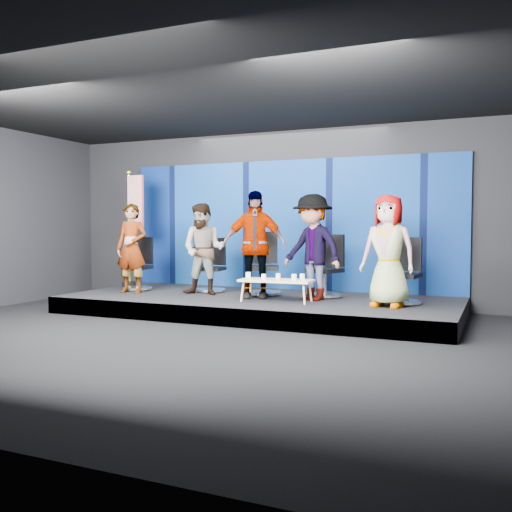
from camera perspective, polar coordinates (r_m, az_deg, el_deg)
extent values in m
plane|color=black|center=(8.14, -6.76, -8.17)|extent=(10.00, 10.00, 0.00)
cube|color=black|center=(11.62, 3.20, 3.87)|extent=(10.00, 0.02, 3.50)
cube|color=black|center=(8.21, -6.92, 16.54)|extent=(10.00, 8.00, 0.02)
cube|color=black|center=(10.32, 0.27, -4.93)|extent=(7.00, 3.00, 0.30)
cube|color=#071854|center=(11.57, 3.11, 3.13)|extent=(7.00, 0.08, 2.60)
cylinder|color=silver|center=(11.62, -11.76, -3.21)|extent=(0.65, 0.65, 0.06)
cylinder|color=silver|center=(11.60, -11.77, -2.09)|extent=(0.07, 0.07, 0.40)
cube|color=black|center=(11.59, -11.78, -1.11)|extent=(0.52, 0.52, 0.07)
cube|color=black|center=(11.77, -11.22, 0.55)|extent=(0.44, 0.09, 0.54)
imported|color=black|center=(11.13, -12.34, 0.77)|extent=(0.66, 0.46, 1.71)
cylinder|color=silver|center=(11.08, -4.54, -3.46)|extent=(0.65, 0.65, 0.06)
cylinder|color=silver|center=(11.06, -4.55, -2.29)|extent=(0.07, 0.07, 0.39)
cube|color=black|center=(11.04, -4.55, -1.27)|extent=(0.52, 0.52, 0.07)
cube|color=black|center=(11.24, -4.11, 0.46)|extent=(0.44, 0.09, 0.54)
imported|color=black|center=(10.59, -5.28, 0.69)|extent=(0.89, 0.72, 1.70)
cylinder|color=silver|center=(10.55, 0.81, -3.75)|extent=(0.85, 0.85, 0.07)
cylinder|color=silver|center=(10.52, 0.81, -2.39)|extent=(0.08, 0.08, 0.44)
cube|color=black|center=(10.50, 0.81, -1.19)|extent=(0.68, 0.68, 0.08)
cube|color=black|center=(10.75, 0.87, 0.84)|extent=(0.47, 0.22, 0.61)
imported|color=black|center=(10.07, -0.18, 1.15)|extent=(1.20, 0.82, 1.90)
cylinder|color=silver|center=(10.30, 6.86, -3.94)|extent=(0.82, 0.82, 0.06)
cylinder|color=silver|center=(10.28, 6.87, -2.60)|extent=(0.07, 0.07, 0.42)
cube|color=black|center=(10.26, 6.88, -1.42)|extent=(0.66, 0.66, 0.07)
cube|color=black|center=(10.44, 7.75, 0.56)|extent=(0.45, 0.22, 0.58)
imported|color=black|center=(9.84, 5.68, 0.87)|extent=(1.34, 1.06, 1.82)
cylinder|color=silver|center=(9.65, 14.47, -4.50)|extent=(0.71, 0.71, 0.06)
cylinder|color=silver|center=(9.62, 14.49, -3.10)|extent=(0.07, 0.07, 0.41)
cube|color=black|center=(9.60, 14.50, -1.89)|extent=(0.57, 0.57, 0.07)
cube|color=black|center=(9.81, 14.98, 0.19)|extent=(0.45, 0.12, 0.56)
imported|color=black|center=(9.19, 13.09, 0.50)|extent=(0.95, 0.70, 1.77)
cube|color=tan|center=(9.62, 2.05, -2.46)|extent=(1.26, 0.60, 0.04)
cylinder|color=tan|center=(9.63, -1.37, -3.59)|extent=(0.03, 0.03, 0.34)
cylinder|color=tan|center=(10.00, -0.54, -3.34)|extent=(0.03, 0.03, 0.34)
cylinder|color=tan|center=(9.30, 4.83, -3.83)|extent=(0.03, 0.03, 0.34)
cylinder|color=tan|center=(9.69, 5.44, -3.56)|extent=(0.03, 0.03, 0.34)
cylinder|color=white|center=(9.80, -0.78, -1.94)|extent=(0.09, 0.09, 0.11)
cylinder|color=white|center=(9.56, 0.77, -2.10)|extent=(0.08, 0.08, 0.09)
cylinder|color=white|center=(9.73, 2.23, -2.02)|extent=(0.08, 0.08, 0.09)
cylinder|color=white|center=(9.49, 3.82, -2.12)|extent=(0.09, 0.09, 0.10)
cylinder|color=white|center=(9.59, 4.65, -2.08)|extent=(0.08, 0.08, 0.10)
cylinder|color=black|center=(12.31, -12.50, -2.77)|extent=(0.33, 0.33, 0.10)
cylinder|color=gold|center=(12.25, -12.56, 2.70)|extent=(0.04, 0.04, 2.24)
sphere|color=gold|center=(12.30, -12.62, 8.17)|extent=(0.11, 0.11, 0.11)
cube|color=#A51220|center=(12.10, -11.95, 5.36)|extent=(0.39, 0.11, 1.07)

